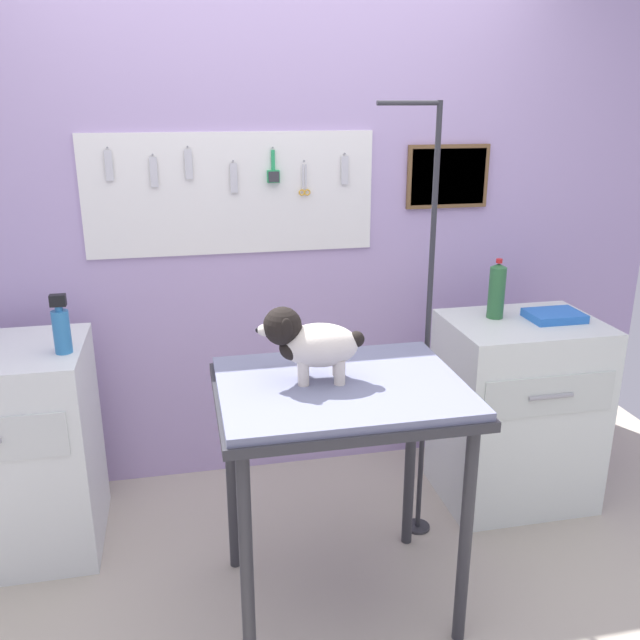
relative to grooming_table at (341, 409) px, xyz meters
name	(u,v)px	position (x,y,z in m)	size (l,w,h in m)	color
rear_wall_panel	(274,247)	(-0.07, 1.08, 0.35)	(4.00, 0.11, 2.30)	#B199CB
grooming_table	(341,409)	(0.00, 0.00, 0.00)	(0.86, 0.68, 0.91)	#2D2D33
grooming_arm	(425,349)	(0.44, 0.36, 0.05)	(0.30, 0.11, 1.83)	#2D2D33
dog	(309,342)	(-0.10, 0.04, 0.24)	(0.37, 0.21, 0.27)	beige
cabinet_right	(516,411)	(0.98, 0.54, -0.36)	(0.68, 0.54, 0.89)	silver
shampoo_bottle	(61,328)	(-0.98, 0.53, 0.19)	(0.07, 0.07, 0.23)	teal
soda_bottle	(497,291)	(0.87, 0.62, 0.21)	(0.07, 0.07, 0.27)	#2D6739
supply_tray	(554,316)	(1.12, 0.53, 0.10)	(0.24, 0.18, 0.04)	blue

